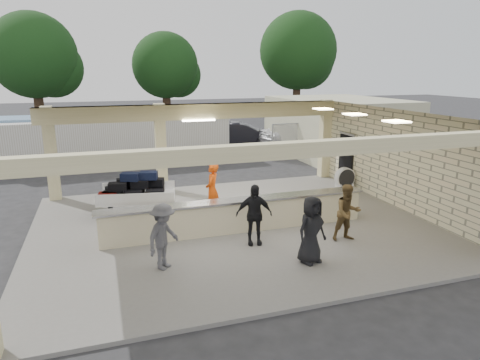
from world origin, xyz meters
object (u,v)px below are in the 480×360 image
object	(u,v)px
passenger_b	(254,214)
luggage_cart	(135,192)
passenger_d	(311,230)
drum_fan	(345,178)
baggage_counter	(238,215)
car_white_b	(329,133)
baggage_handler	(212,190)
car_white_a	(298,135)
passenger_c	(163,236)
car_dark	(241,134)
container_white	(121,141)
passenger_a	(348,213)

from	to	relation	value
passenger_b	luggage_cart	bearing A→B (deg)	140.47
passenger_b	passenger_d	bearing A→B (deg)	-46.88
drum_fan	passenger_b	bearing A→B (deg)	-144.76
baggage_counter	car_white_b	xyz separation A→B (m)	(11.03, 14.09, 0.07)
luggage_cart	drum_fan	world-z (taller)	luggage_cart
drum_fan	passenger_d	bearing A→B (deg)	-130.20
baggage_handler	baggage_counter	bearing A→B (deg)	42.78
car_white_a	passenger_d	bearing A→B (deg)	140.74
passenger_c	car_white_b	distance (m)	20.89
luggage_cart	car_dark	bearing A→B (deg)	67.45
passenger_d	passenger_b	bearing A→B (deg)	104.06
passenger_d	car_white_b	xyz separation A→B (m)	(9.97, 16.72, -0.30)
baggage_handler	passenger_c	size ratio (longest dim) A/B	1.09
drum_fan	car_white_a	bearing A→B (deg)	72.24
luggage_cart	container_white	size ratio (longest dim) A/B	0.24
luggage_cart	container_white	distance (m)	8.78
baggage_handler	car_white_b	distance (m)	16.99
passenger_a	car_dark	bearing A→B (deg)	85.76
car_white_b	passenger_b	bearing A→B (deg)	144.52
luggage_cart	container_white	xyz separation A→B (m)	(0.05, 8.78, 0.34)
drum_fan	car_white_a	distance (m)	10.90
car_white_b	container_white	bearing A→B (deg)	101.87
passenger_b	passenger_d	world-z (taller)	passenger_d
drum_fan	car_dark	bearing A→B (deg)	90.80
baggage_counter	container_white	bearing A→B (deg)	103.62
luggage_cart	passenger_b	bearing A→B (deg)	-40.98
passenger_a	passenger_b	world-z (taller)	passenger_b
baggage_counter	car_dark	world-z (taller)	car_dark
car_white_b	car_dark	size ratio (longest dim) A/B	0.90
passenger_c	car_dark	xyz separation A→B (m)	(7.40, 16.39, -0.15)
passenger_c	passenger_a	bearing A→B (deg)	-44.15
passenger_d	car_dark	distance (m)	17.62
drum_fan	baggage_handler	distance (m)	6.09
drum_fan	passenger_b	world-z (taller)	passenger_b
baggage_counter	passenger_d	xyz separation A→B (m)	(1.06, -2.63, 0.37)
drum_fan	car_white_a	world-z (taller)	car_white_a
car_white_a	car_white_b	distance (m)	2.65
container_white	baggage_counter	bearing A→B (deg)	-80.19
baggage_counter	passenger_c	bearing A→B (deg)	-143.42
luggage_cart	passenger_a	world-z (taller)	passenger_a
luggage_cart	car_dark	size ratio (longest dim) A/B	0.58
baggage_counter	passenger_d	bearing A→B (deg)	-67.99
luggage_cart	passenger_b	world-z (taller)	passenger_b
baggage_counter	car_white_a	bearing A→B (deg)	57.93
passenger_a	car_white_a	distance (m)	16.20
passenger_a	passenger_b	bearing A→B (deg)	171.24
car_dark	container_white	distance (m)	8.35
baggage_counter	container_white	world-z (taller)	container_white
luggage_cart	drum_fan	xyz separation A→B (m)	(8.28, 0.52, -0.28)
drum_fan	passenger_a	xyz separation A→B (m)	(-2.79, -4.66, 0.33)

